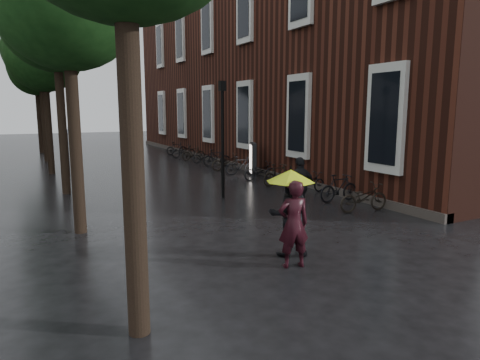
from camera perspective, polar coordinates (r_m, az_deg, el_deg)
ground at (r=8.05m, az=18.85°, el=-15.44°), size 120.00×120.00×0.00m
brick_building at (r=29.26m, az=5.95°, el=14.64°), size 10.20×33.20×12.00m
street_trees at (r=21.16m, az=-24.23°, el=16.85°), size 4.33×34.03×8.91m
person_burgundy at (r=9.08m, az=7.15°, el=-5.86°), size 0.76×0.58×1.87m
person_black at (r=9.78m, az=6.50°, el=-4.59°), size 1.10×0.97×1.91m
lime_umbrella at (r=9.29m, az=6.77°, el=0.57°), size 1.07×1.07×1.58m
pedestrian_walking at (r=13.57m, az=8.03°, el=-0.82°), size 1.10×0.51×1.85m
parked_bicycles at (r=22.22m, az=-0.21°, el=2.06°), size 2.11×20.32×1.01m
ad_lightbox at (r=21.30m, az=1.72°, el=2.76°), size 0.26×1.11×1.67m
lamp_post at (r=15.82m, az=-2.34°, el=6.92°), size 0.22×0.22×4.32m
cycle_sign at (r=23.77m, az=-21.90°, el=4.77°), size 0.13×0.46×2.51m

